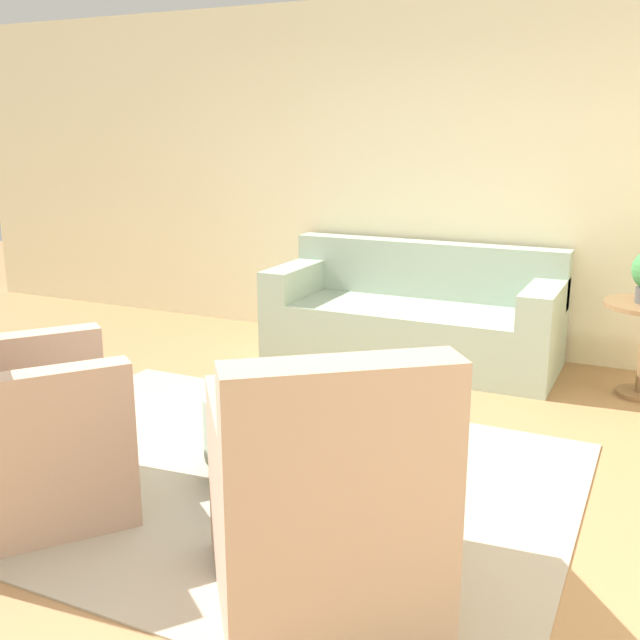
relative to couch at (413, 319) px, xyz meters
The scene contains 7 objects.
ground_plane 2.38m from the couch, 92.49° to the right, with size 16.00×16.00×0.00m, color #AD7F51.
wall_back 1.19m from the couch, 101.23° to the left, with size 9.63×0.12×2.80m.
rug 2.38m from the couch, 92.49° to the right, with size 3.26×2.46×0.01m.
couch is the anchor object (origin of this frame).
armchair_left 3.27m from the couch, 106.07° to the right, with size 1.16×1.17×1.05m.
armchair_right 3.22m from the couch, 77.44° to the right, with size 1.16×1.17×1.05m.
ottoman_table 2.23m from the couch, 88.96° to the right, with size 0.85×0.85×0.46m.
Camera 1 is at (1.88, -3.09, 1.79)m, focal length 42.00 mm.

